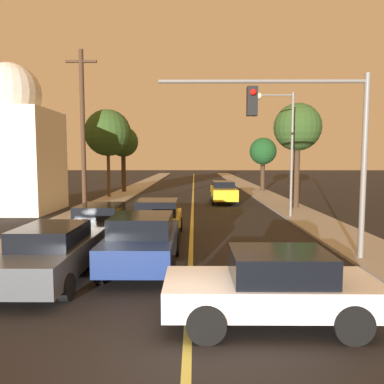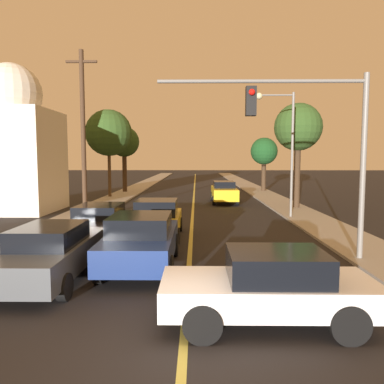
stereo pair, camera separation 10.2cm
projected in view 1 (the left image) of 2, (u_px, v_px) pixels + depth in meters
The scene contains 18 objects.
ground_plane at pixel (187, 353), 6.37m from camera, with size 200.00×200.00×0.00m, color black.
road_surface at pixel (193, 188), 42.22m from camera, with size 10.15×80.00×0.01m.
sidewalk_left at pixel (137, 187), 42.26m from camera, with size 2.50×80.00×0.12m.
sidewalk_right at pixel (249, 187), 42.18m from camera, with size 2.50×80.00×0.12m.
car_near_lane_front at pixel (143, 240), 11.17m from camera, with size 2.06×4.55×1.64m.
car_near_lane_second at pixel (158, 219), 15.63m from camera, with size 1.99×4.05×1.59m.
car_outer_lane_front at pixel (54, 252), 10.02m from camera, with size 1.86×4.72×1.54m.
car_outer_lane_second at pixel (101, 222), 15.12m from camera, with size 2.00×4.68×1.46m.
car_far_oncoming at pixel (223, 192), 27.86m from camera, with size 1.87×4.81×1.60m.
car_crossing_right at pixel (273, 286), 7.41m from camera, with size 4.21×1.86×1.48m.
traffic_signal_mast at pixel (312, 130), 11.70m from camera, with size 6.56×0.42×5.81m.
streetlamp_right at pixel (283, 136), 20.24m from camera, with size 2.09×0.36×6.72m.
utility_pole_left at pixel (83, 132), 19.41m from camera, with size 1.60×0.24×8.72m.
tree_left_near at pixel (108, 133), 30.94m from camera, with size 3.84×3.84×7.22m.
tree_left_far at pixel (123, 142), 35.68m from camera, with size 2.89×2.89×6.22m.
tree_right_near at pixel (297, 128), 24.03m from camera, with size 3.05×3.05×6.72m.
tree_right_far at pixel (263, 152), 36.75m from camera, with size 2.64×2.64×5.22m.
domed_building_left at pixel (13, 146), 23.00m from camera, with size 5.00×5.00×9.06m.
Camera 1 is at (0.12, -6.10, 3.30)m, focal length 35.00 mm.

